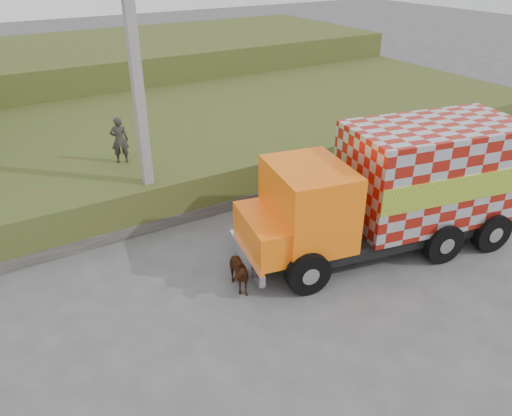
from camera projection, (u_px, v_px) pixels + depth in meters
ground at (247, 283)px, 13.84m from camera, size 120.00×120.00×0.00m
embankment at (127, 147)px, 21.04m from camera, size 40.00×12.00×1.50m
embankment_far at (61, 73)px, 29.75m from camera, size 40.00×12.00×3.00m
retaining_strip at (127, 230)px, 16.00m from camera, size 16.00×0.50×0.40m
utility_pole at (140, 104)px, 14.95m from camera, size 1.20×0.30×8.00m
cargo_truck at (397, 188)px, 14.71m from camera, size 8.86×4.32×3.79m
cow at (235, 272)px, 13.38m from camera, size 0.73×1.35×1.09m
pedestrian at (120, 140)px, 17.27m from camera, size 0.70×0.56×1.65m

